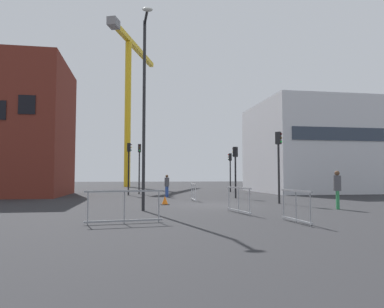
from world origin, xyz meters
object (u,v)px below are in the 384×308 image
traffic_light_island (129,160)px  pedestrian_waiting (337,187)px  traffic_light_corner (279,155)px  traffic_light_median (230,166)px  pedestrian_walking (167,184)px  construction_crane (129,85)px  traffic_light_verge (139,161)px  streetlamp_tall (144,99)px  traffic_light_crosswalk (235,163)px  traffic_cone_by_barrier (165,201)px

traffic_light_island → pedestrian_waiting: 16.97m
traffic_light_corner → pedestrian_waiting: traffic_light_corner is taller
traffic_light_median → pedestrian_walking: (-6.82, -7.29, -1.58)m
construction_crane → traffic_light_verge: 24.67m
streetlamp_tall → pedestrian_waiting: 9.76m
traffic_light_corner → traffic_light_crosswalk: size_ratio=1.13×
traffic_cone_by_barrier → traffic_light_verge: bearing=95.9°
streetlamp_tall → traffic_light_verge: size_ratio=2.02×
traffic_light_verge → traffic_cone_by_barrier: traffic_light_verge is taller
traffic_cone_by_barrier → pedestrian_waiting: bearing=-27.0°
traffic_light_corner → traffic_light_island: traffic_light_island is taller
traffic_light_corner → traffic_light_crosswalk: bearing=101.6°
traffic_cone_by_barrier → traffic_light_corner: bearing=-2.3°
traffic_cone_by_barrier → traffic_light_crosswalk: bearing=42.1°
traffic_light_corner → traffic_light_median: bearing=85.4°
traffic_light_island → pedestrian_waiting: traffic_light_island is taller
pedestrian_walking → traffic_cone_by_barrier: size_ratio=3.49×
traffic_light_verge → pedestrian_waiting: traffic_light_verge is taller
traffic_light_island → pedestrian_waiting: bearing=-54.7°
construction_crane → traffic_light_crosswalk: 31.85m
construction_crane → pedestrian_walking: (3.19, -26.23, -13.98)m
traffic_light_verge → traffic_light_median: traffic_light_verge is taller
traffic_light_island → traffic_cone_by_barrier: (2.07, -9.86, -2.60)m
streetlamp_tall → traffic_cone_by_barrier: (1.23, 3.32, -4.76)m
traffic_light_median → pedestrian_walking: bearing=-133.1°
pedestrian_waiting → pedestrian_walking: bearing=122.9°
construction_crane → traffic_light_verge: size_ratio=5.16×
construction_crane → traffic_light_corner: size_ratio=5.48×
traffic_light_corner → traffic_light_verge: (-7.59, 11.84, 0.15)m
streetlamp_tall → traffic_light_median: size_ratio=2.31×
pedestrian_walking → traffic_cone_by_barrier: (-0.73, -6.83, -0.74)m
construction_crane → streetlamp_tall: 37.73m
pedestrian_walking → pedestrian_waiting: pedestrian_waiting is taller
traffic_light_corner → traffic_light_island: 13.19m
streetlamp_tall → traffic_light_corner: (7.62, 3.06, -2.26)m
traffic_light_verge → traffic_light_crosswalk: size_ratio=1.20×
pedestrian_waiting → traffic_light_median: bearing=90.4°
pedestrian_walking → pedestrian_waiting: 12.79m
traffic_light_crosswalk → pedestrian_waiting: size_ratio=2.00×
construction_crane → traffic_light_crosswalk: construction_crane is taller
streetlamp_tall → pedestrian_walking: bearing=79.0°
traffic_light_crosswalk → traffic_light_median: size_ratio=0.96×
traffic_light_island → pedestrian_walking: 4.53m
traffic_light_verge → traffic_cone_by_barrier: size_ratio=9.14×
traffic_light_median → construction_crane: bearing=117.8°
streetlamp_tall → traffic_light_island: (-0.84, 13.18, -2.16)m
streetlamp_tall → traffic_light_verge: streetlamp_tall is taller
traffic_light_crosswalk → traffic_light_corner: bearing=-78.4°
traffic_light_crosswalk → pedestrian_walking: traffic_light_crosswalk is taller
traffic_light_crosswalk → construction_crane: bearing=105.4°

